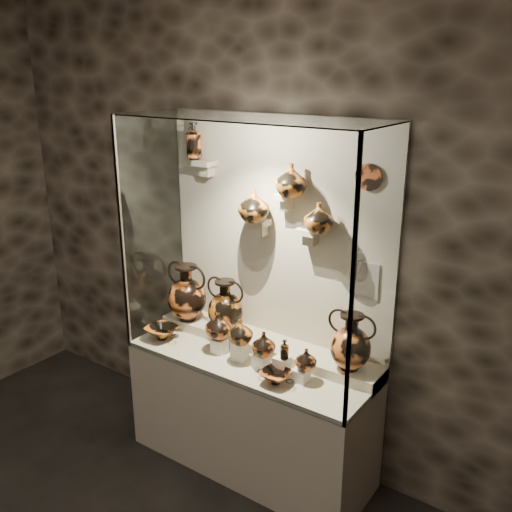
{
  "coord_description": "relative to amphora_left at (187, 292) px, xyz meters",
  "views": [
    {
      "loc": [
        1.97,
        -0.57,
        2.68
      ],
      "look_at": [
        0.02,
        2.21,
        1.55
      ],
      "focal_mm": 40.0,
      "sensor_mm": 36.0,
      "label": 1
    }
  ],
  "objects": [
    {
      "name": "wall_back",
      "position": [
        0.65,
        0.2,
        0.49
      ],
      "size": [
        5.0,
        0.02,
        3.2
      ],
      "primitive_type": "cube",
      "color": "black",
      "rests_on": "ground"
    },
    {
      "name": "plinth",
      "position": [
        0.65,
        -0.12,
        -0.71
      ],
      "size": [
        1.7,
        0.6,
        0.8
      ],
      "primitive_type": "cube",
      "color": "beige",
      "rests_on": "floor"
    },
    {
      "name": "front_tier",
      "position": [
        0.65,
        -0.12,
        -0.3
      ],
      "size": [
        1.68,
        0.58,
        0.03
      ],
      "primitive_type": "cube",
      "color": "#C4B698",
      "rests_on": "plinth"
    },
    {
      "name": "rear_tier",
      "position": [
        0.65,
        0.05,
        -0.26
      ],
      "size": [
        1.7,
        0.25,
        0.1
      ],
      "primitive_type": "cube",
      "color": "#C4B698",
      "rests_on": "plinth"
    },
    {
      "name": "back_panel",
      "position": [
        0.65,
        0.19,
        0.49
      ],
      "size": [
        1.7,
        0.03,
        1.6
      ],
      "primitive_type": "cube",
      "color": "beige",
      "rests_on": "plinth"
    },
    {
      "name": "glass_front",
      "position": [
        0.65,
        -0.42,
        0.49
      ],
      "size": [
        1.7,
        0.01,
        1.6
      ],
      "primitive_type": "cube",
      "color": "white",
      "rests_on": "plinth"
    },
    {
      "name": "glass_left",
      "position": [
        -0.19,
        -0.12,
        0.49
      ],
      "size": [
        0.01,
        0.6,
        1.6
      ],
      "primitive_type": "cube",
      "color": "white",
      "rests_on": "plinth"
    },
    {
      "name": "glass_right",
      "position": [
        1.5,
        -0.12,
        0.49
      ],
      "size": [
        0.01,
        0.6,
        1.6
      ],
      "primitive_type": "cube",
      "color": "white",
      "rests_on": "plinth"
    },
    {
      "name": "glass_top",
      "position": [
        0.65,
        -0.12,
        1.28
      ],
      "size": [
        1.7,
        0.6,
        0.01
      ],
      "primitive_type": "cube",
      "color": "white",
      "rests_on": "back_panel"
    },
    {
      "name": "frame_post_left",
      "position": [
        -0.19,
        -0.41,
        0.49
      ],
      "size": [
        0.02,
        0.02,
        1.6
      ],
      "primitive_type": "cube",
      "color": "gray",
      "rests_on": "plinth"
    },
    {
      "name": "frame_post_right",
      "position": [
        1.49,
        -0.41,
        0.49
      ],
      "size": [
        0.02,
        0.02,
        1.6
      ],
      "primitive_type": "cube",
      "color": "gray",
      "rests_on": "plinth"
    },
    {
      "name": "pedestal_a",
      "position": [
        0.43,
        -0.17,
        -0.23
      ],
      "size": [
        0.09,
        0.09,
        0.1
      ],
      "primitive_type": "cube",
      "color": "silver",
      "rests_on": "front_tier"
    },
    {
      "name": "pedestal_b",
      "position": [
        0.6,
        -0.17,
        -0.22
      ],
      "size": [
        0.09,
        0.09,
        0.13
      ],
      "primitive_type": "cube",
      "color": "silver",
      "rests_on": "front_tier"
    },
    {
      "name": "pedestal_c",
      "position": [
        0.77,
        -0.17,
        -0.24
      ],
      "size": [
        0.09,
        0.09,
        0.09
      ],
      "primitive_type": "cube",
      "color": "silver",
      "rests_on": "front_tier"
    },
    {
      "name": "pedestal_d",
      "position": [
        0.93,
        -0.17,
        -0.22
      ],
      "size": [
        0.09,
        0.09,
        0.12
      ],
      "primitive_type": "cube",
      "color": "silver",
      "rests_on": "front_tier"
    },
    {
      "name": "pedestal_e",
      "position": [
        1.07,
        -0.17,
        -0.24
      ],
      "size": [
        0.09,
        0.09,
        0.08
      ],
      "primitive_type": "cube",
      "color": "silver",
      "rests_on": "front_tier"
    },
    {
      "name": "bracket_ul",
      "position": [
        0.1,
        0.12,
        0.94
      ],
      "size": [
        0.14,
        0.12,
        0.04
      ],
      "primitive_type": "cube",
      "color": "beige",
      "rests_on": "back_panel"
    },
    {
      "name": "bracket_ca",
      "position": [
        0.55,
        0.12,
        0.59
      ],
      "size": [
        0.14,
        0.12,
        0.04
      ],
      "primitive_type": "cube",
      "color": "beige",
      "rests_on": "back_panel"
    },
    {
      "name": "bracket_cb",
      "position": [
        0.75,
        0.12,
        0.79
      ],
      "size": [
        0.1,
        0.12,
        0.04
      ],
      "primitive_type": "cube",
      "color": "beige",
      "rests_on": "back_panel"
    },
    {
      "name": "bracket_cc",
      "position": [
        0.93,
        0.12,
        0.59
      ],
      "size": [
        0.14,
        0.12,
        0.04
      ],
      "primitive_type": "cube",
      "color": "beige",
      "rests_on": "back_panel"
    },
    {
      "name": "amphora_left",
      "position": [
        0.0,
        0.0,
        0.0
      ],
      "size": [
        0.35,
        0.35,
        0.42
      ],
      "primitive_type": null,
      "rotation": [
        0.0,
        0.0,
        0.04
      ],
      "color": "orange",
      "rests_on": "rear_tier"
    },
    {
      "name": "amphora_mid",
      "position": [
        0.34,
        0.02,
        -0.02
      ],
      "size": [
        0.38,
        0.38,
        0.37
      ],
      "primitive_type": null,
      "rotation": [
        0.0,
        0.0,
        0.34
      ],
      "color": "#B3611F",
      "rests_on": "rear_tier"
    },
    {
      "name": "amphora_right",
      "position": [
        1.3,
        0.02,
        -0.03
      ],
      "size": [
        0.36,
        0.36,
        0.37
      ],
      "primitive_type": null,
      "rotation": [
        0.0,
        0.0,
        0.25
      ],
      "color": "orange",
      "rests_on": "rear_tier"
    },
    {
      "name": "jug_a",
      "position": [
        0.42,
        -0.16,
        -0.09
      ],
      "size": [
        0.21,
        0.21,
        0.19
      ],
      "primitive_type": "imported",
      "rotation": [
        0.0,
        0.0,
        -0.14
      ],
      "color": "orange",
      "rests_on": "pedestal_a"
    },
    {
      "name": "jug_b",
      "position": [
        0.62,
        -0.19,
        -0.07
      ],
      "size": [
        0.17,
        0.17,
        0.17
      ],
      "primitive_type": "imported",
      "rotation": [
        0.0,
        0.0,
        -0.04
      ],
      "color": "#B3611F",
      "rests_on": "pedestal_b"
    },
    {
      "name": "jug_c",
      "position": [
        0.8,
        -0.17,
        -0.11
      ],
      "size": [
        0.19,
        0.19,
        0.16
      ],
      "primitive_type": "imported",
      "rotation": [
        0.0,
        0.0,
        -0.23
      ],
      "color": "orange",
      "rests_on": "pedestal_c"
    },
    {
      "name": "jug_e",
      "position": [
        1.1,
        -0.16,
        -0.13
      ],
      "size": [
        0.16,
        0.16,
        0.14
      ],
      "primitive_type": "imported",
      "rotation": [
        0.0,
        0.0,
        -0.23
      ],
      "color": "orange",
      "rests_on": "pedestal_e"
    },
    {
      "name": "lekythos_small",
      "position": [
        0.96,
        -0.19,
        -0.09
      ],
      "size": [
        0.07,
        0.07,
        0.15
      ],
      "primitive_type": null,
      "rotation": [
        0.0,
        0.0,
        -0.1
      ],
      "color": "#B3611F",
      "rests_on": "pedestal_d"
    },
    {
      "name": "kylix_left",
      "position": [
        -0.03,
        -0.25,
        -0.23
      ],
      "size": [
        0.33,
        0.29,
        0.11
      ],
      "primitive_type": null,
      "rotation": [
        0.0,
        0.0,
        0.2
      ],
      "color": "#B3611F",
      "rests_on": "front_tier"
    },
    {
      "name": "kylix_right",
      "position": [
        0.96,
        -0.28,
        -0.23
      ],
      "size": [
        0.3,
        0.29,
        0.1
      ],
      "primitive_type": null,
      "rotation": [
        0.0,
        0.0,
        0.42
      ],
      "color": "orange",
      "rests_on": "front_tier"
    },
    {
      "name": "lekythos_tall",
      "position": [
        0.02,
        0.11,
        1.1
      ],
      "size": [
        0.12,
        0.12,
        0.28
      ],
      "primitive_type": null,
      "rotation": [
        0.0,
        0.0,
        -0.07
      ],
      "color": "orange",
      "rests_on": "bracket_ul"
    },
    {
      "name": "ovoid_vase_a",
      "position": [
        0.55,
        0.07,
        0.71
      ],
      "size": [
        0.22,
        0.22,
        0.21
      ],
      "primitive_type": "imported",
      "rotation": [
        0.0,
        0.0,
        -0.07
      ],
      "color": "#B3611F",
      "rests_on": "bracket_ca"
    },
    {
      "name": "ovoid_vase_b",
      "position": [
        0.83,
        0.07,
        0.91
      ],
      "size": [
        0.24,
        0.24,
        0.21
      ],
      "primitive_type": "imported",
      "rotation": [
        0.0,
        0.0,
        -0.25
      ],
      "color": "#B3611F",
      "rests_on": "bracket_cb"
    },
    {
      "name": "ovoid_vase_c",
      "position": [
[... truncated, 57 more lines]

